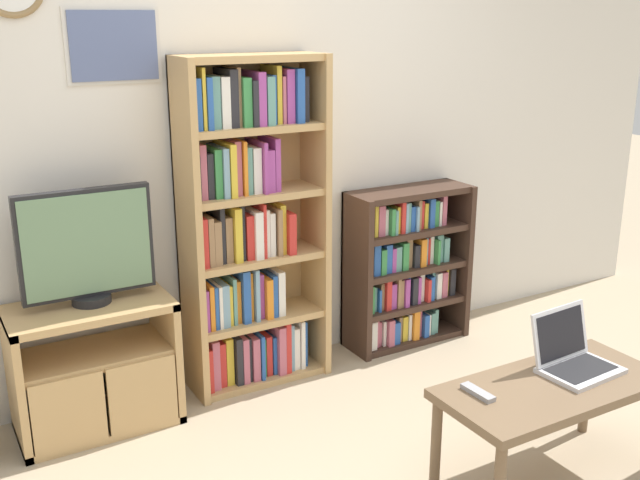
{
  "coord_description": "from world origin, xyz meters",
  "views": [
    {
      "loc": [
        -1.65,
        -1.89,
        1.91
      ],
      "look_at": [
        -0.04,
        0.91,
        0.93
      ],
      "focal_mm": 42.0,
      "sensor_mm": 36.0,
      "label": 1
    }
  ],
  "objects_px": {
    "laptop": "(572,355)",
    "coffee_table": "(552,395)",
    "bookshelf_short": "(402,268)",
    "television": "(87,247)",
    "tv_stand": "(95,367)",
    "remote_near_laptop": "(478,392)",
    "bookshelf_tall": "(247,228)"
  },
  "relations": [
    {
      "from": "coffee_table",
      "to": "bookshelf_short",
      "type": "bearing_deg",
      "value": 78.41
    },
    {
      "from": "tv_stand",
      "to": "television",
      "type": "relative_size",
      "value": 1.23
    },
    {
      "from": "coffee_table",
      "to": "remote_near_laptop",
      "type": "relative_size",
      "value": 6.04
    },
    {
      "from": "tv_stand",
      "to": "coffee_table",
      "type": "xyz_separation_m",
      "value": [
        1.54,
        -1.38,
        0.09
      ]
    },
    {
      "from": "bookshelf_short",
      "to": "remote_near_laptop",
      "type": "distance_m",
      "value": 1.53
    },
    {
      "from": "tv_stand",
      "to": "coffee_table",
      "type": "relative_size",
      "value": 0.76
    },
    {
      "from": "tv_stand",
      "to": "television",
      "type": "xyz_separation_m",
      "value": [
        0.02,
        0.03,
        0.58
      ]
    },
    {
      "from": "bookshelf_tall",
      "to": "coffee_table",
      "type": "xyz_separation_m",
      "value": [
        0.7,
        -1.47,
        -0.45
      ]
    },
    {
      "from": "tv_stand",
      "to": "bookshelf_short",
      "type": "xyz_separation_m",
      "value": [
        1.84,
        0.09,
        0.15
      ]
    },
    {
      "from": "laptop",
      "to": "remote_near_laptop",
      "type": "distance_m",
      "value": 0.51
    },
    {
      "from": "tv_stand",
      "to": "bookshelf_tall",
      "type": "relative_size",
      "value": 0.43
    },
    {
      "from": "coffee_table",
      "to": "laptop",
      "type": "bearing_deg",
      "value": 19.39
    },
    {
      "from": "tv_stand",
      "to": "remote_near_laptop",
      "type": "xyz_separation_m",
      "value": [
        1.21,
        -1.3,
        0.15
      ]
    },
    {
      "from": "television",
      "to": "bookshelf_short",
      "type": "distance_m",
      "value": 1.88
    },
    {
      "from": "coffee_table",
      "to": "laptop",
      "type": "distance_m",
      "value": 0.21
    },
    {
      "from": "television",
      "to": "laptop",
      "type": "relative_size",
      "value": 1.75
    },
    {
      "from": "remote_near_laptop",
      "to": "bookshelf_tall",
      "type": "bearing_deg",
      "value": -77.89
    },
    {
      "from": "tv_stand",
      "to": "television",
      "type": "height_order",
      "value": "television"
    },
    {
      "from": "laptop",
      "to": "remote_near_laptop",
      "type": "relative_size",
      "value": 2.14
    },
    {
      "from": "bookshelf_short",
      "to": "remote_near_laptop",
      "type": "bearing_deg",
      "value": -114.53
    },
    {
      "from": "television",
      "to": "coffee_table",
      "type": "relative_size",
      "value": 0.62
    },
    {
      "from": "television",
      "to": "remote_near_laptop",
      "type": "xyz_separation_m",
      "value": [
        1.19,
        -1.34,
        -0.43
      ]
    },
    {
      "from": "bookshelf_tall",
      "to": "coffee_table",
      "type": "relative_size",
      "value": 1.77
    },
    {
      "from": "tv_stand",
      "to": "remote_near_laptop",
      "type": "bearing_deg",
      "value": -47.09
    },
    {
      "from": "coffee_table",
      "to": "laptop",
      "type": "xyz_separation_m",
      "value": [
        0.17,
        0.06,
        0.12
      ]
    },
    {
      "from": "bookshelf_tall",
      "to": "remote_near_laptop",
      "type": "distance_m",
      "value": 1.49
    },
    {
      "from": "television",
      "to": "remote_near_laptop",
      "type": "relative_size",
      "value": 3.74
    },
    {
      "from": "bookshelf_tall",
      "to": "remote_near_laptop",
      "type": "relative_size",
      "value": 10.66
    },
    {
      "from": "bookshelf_short",
      "to": "coffee_table",
      "type": "distance_m",
      "value": 1.51
    },
    {
      "from": "laptop",
      "to": "coffee_table",
      "type": "bearing_deg",
      "value": -164.69
    },
    {
      "from": "tv_stand",
      "to": "bookshelf_short",
      "type": "relative_size",
      "value": 0.79
    },
    {
      "from": "television",
      "to": "remote_near_laptop",
      "type": "distance_m",
      "value": 1.84
    }
  ]
}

